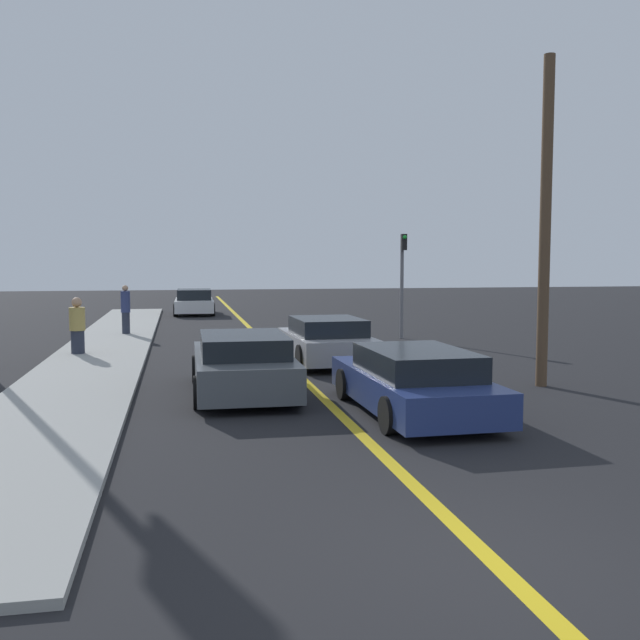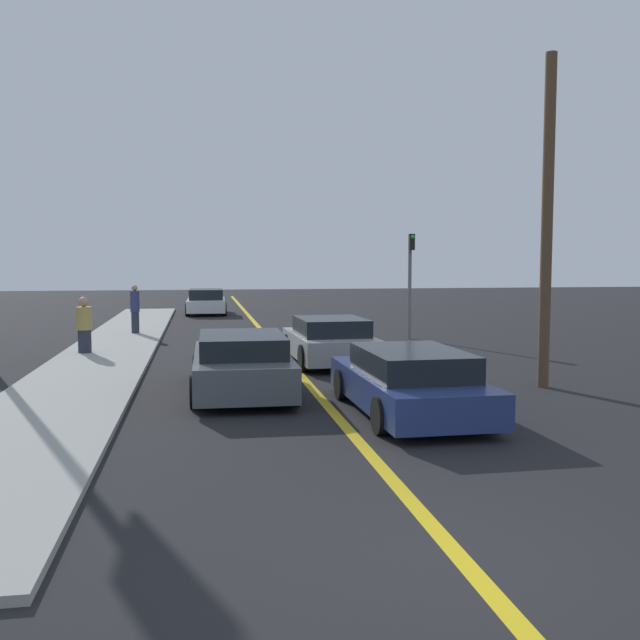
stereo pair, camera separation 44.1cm
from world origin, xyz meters
The scene contains 11 objects.
ground_plane centered at (0.00, 0.00, 0.00)m, with size 120.00×120.00×0.00m, color black.
road_center_line centered at (0.00, 18.00, 0.00)m, with size 0.20×60.00×0.01m.
sidewalk_left centered at (-4.97, 16.73, 0.05)m, with size 2.58×33.45×0.10m.
car_near_right_lane centered at (1.30, 6.31, 0.57)m, with size 2.05×4.66×1.17m.
car_ahead_center centered at (-1.51, 8.76, 0.61)m, with size 2.06×4.58×1.24m.
car_far_distant centered at (1.02, 12.55, 0.60)m, with size 2.12×4.06×1.22m.
car_parked_left_lot centered at (-2.04, 30.42, 0.61)m, with size 2.04×4.18×1.26m.
pedestrian_near_curb centered at (-5.57, 15.17, 0.87)m, with size 0.43×0.43×1.58m.
pedestrian_mid_group centered at (-4.64, 20.50, 0.97)m, with size 0.32×0.32×1.73m.
traffic_light centered at (4.80, 17.90, 2.24)m, with size 0.18×0.40×3.60m.
utility_pole centered at (4.91, 8.41, 3.50)m, with size 0.24×0.24×7.01m.
Camera 2 is at (-2.32, -5.71, 2.73)m, focal length 40.00 mm.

